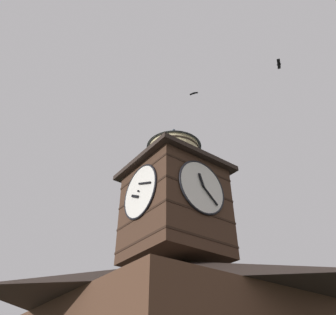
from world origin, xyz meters
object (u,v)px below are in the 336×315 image
object	(u,v)px
pine_tree_behind	(152,293)
flying_bird_low	(194,93)
clock_tower	(175,197)
moon	(76,301)
flying_bird_high	(279,64)

from	to	relation	value
pine_tree_behind	flying_bird_low	distance (m)	13.41
clock_tower	moon	size ratio (longest dim) A/B	4.25
clock_tower	flying_bird_high	world-z (taller)	flying_bird_high
flying_bird_low	clock_tower	bearing A→B (deg)	13.48
clock_tower	flying_bird_low	distance (m)	9.51
pine_tree_behind	moon	bearing A→B (deg)	-105.78
moon	flying_bird_low	distance (m)	43.94
pine_tree_behind	flying_bird_low	size ratio (longest dim) A/B	23.90
clock_tower	pine_tree_behind	xyz separation A→B (m)	(-2.39, -5.31, -3.32)
flying_bird_high	clock_tower	bearing A→B (deg)	-61.15
flying_bird_high	flying_bird_low	world-z (taller)	flying_bird_low
pine_tree_behind	flying_bird_low	bearing A→B (deg)	88.65
moon	pine_tree_behind	bearing A→B (deg)	74.22
pine_tree_behind	moon	world-z (taller)	pine_tree_behind
pine_tree_behind	moon	xyz separation A→B (m)	(-10.59, -37.46, 6.73)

